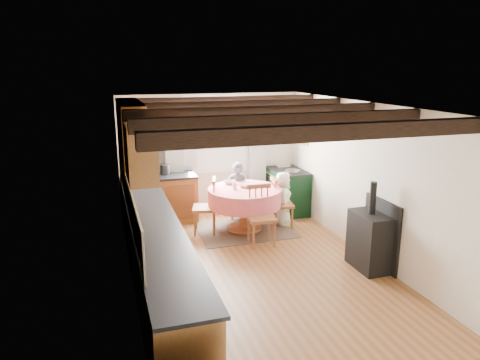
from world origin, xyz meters
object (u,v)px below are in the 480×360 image
object	(u,v)px
dining_table	(244,210)
cast_iron_stove	(371,226)
chair_right	(282,203)
aga_range	(287,191)
chair_left	(205,206)
child_right	(282,199)
child_far	(237,191)
cup	(235,186)
chair_near	(261,216)

from	to	relation	value
dining_table	cast_iron_stove	xyz separation A→B (m)	(1.27, -2.04, 0.27)
chair_right	aga_range	xyz separation A→B (m)	(0.44, 0.79, -0.02)
dining_table	chair_left	xyz separation A→B (m)	(-0.71, 0.10, 0.11)
aga_range	child_right	distance (m)	0.80
child_far	child_right	xyz separation A→B (m)	(0.71, -0.56, -0.06)
cast_iron_stove	child_far	size ratio (longest dim) A/B	1.16
cup	chair_right	bearing A→B (deg)	-4.13
cast_iron_stove	chair_left	bearing A→B (deg)	132.82
dining_table	child_right	size ratio (longest dim) A/B	1.28
chair_left	aga_range	bearing A→B (deg)	125.10
chair_left	cup	size ratio (longest dim) A/B	9.62
chair_left	chair_right	bearing A→B (deg)	100.36
chair_left	child_right	distance (m)	1.48
aga_range	cast_iron_stove	size ratio (longest dim) A/B	0.74
dining_table	chair_left	world-z (taller)	chair_left
chair_left	child_right	bearing A→B (deg)	104.51
dining_table	chair_right	size ratio (longest dim) A/B	1.39
chair_near	aga_range	size ratio (longest dim) A/B	1.04
dining_table	chair_left	size ratio (longest dim) A/B	1.30
chair_left	child_right	xyz separation A→B (m)	(1.48, -0.03, 0.01)
aga_range	child_far	distance (m)	1.12
aga_range	child_far	xyz separation A→B (m)	(-1.11, -0.13, 0.12)
chair_left	cup	bearing A→B (deg)	98.24
chair_near	child_right	xyz separation A→B (m)	(0.71, 0.80, 0.00)
chair_left	chair_right	distance (m)	1.44
dining_table	child_right	distance (m)	0.78
chair_right	child_right	bearing A→B (deg)	-16.97
aga_range	cup	distance (m)	1.57
chair_near	aga_range	bearing A→B (deg)	56.82
chair_near	chair_right	world-z (taller)	chair_near
dining_table	chair_right	xyz separation A→B (m)	(0.72, -0.04, 0.08)
chair_left	chair_right	world-z (taller)	chair_left
chair_left	cast_iron_stove	bearing A→B (deg)	58.60
cast_iron_stove	cup	world-z (taller)	cast_iron_stove
chair_right	child_right	world-z (taller)	child_right
dining_table	aga_range	world-z (taller)	aga_range
chair_left	chair_near	bearing A→B (deg)	58.52
cast_iron_stove	cup	bearing A→B (deg)	124.90
dining_table	child_right	world-z (taller)	child_right
chair_near	child_far	distance (m)	1.37
chair_left	cup	distance (m)	0.64
chair_left	chair_right	xyz separation A→B (m)	(1.43, -0.14, -0.03)
cup	aga_range	bearing A→B (deg)	28.64
aga_range	cast_iron_stove	bearing A→B (deg)	-87.75
cast_iron_stove	child_far	world-z (taller)	cast_iron_stove
chair_near	chair_left	bearing A→B (deg)	136.01
dining_table	cast_iron_stove	bearing A→B (deg)	-58.06
child_right	cup	xyz separation A→B (m)	(-0.94, -0.04, 0.33)
chair_right	child_far	distance (m)	0.94
chair_near	child_right	bearing A→B (deg)	51.76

